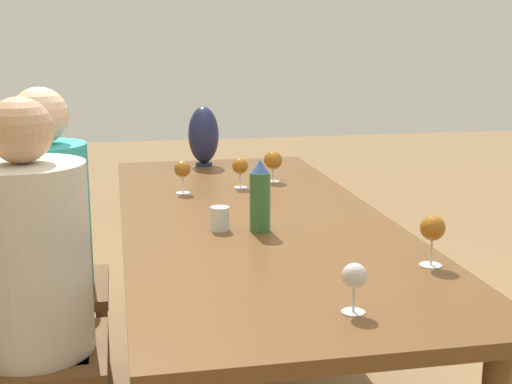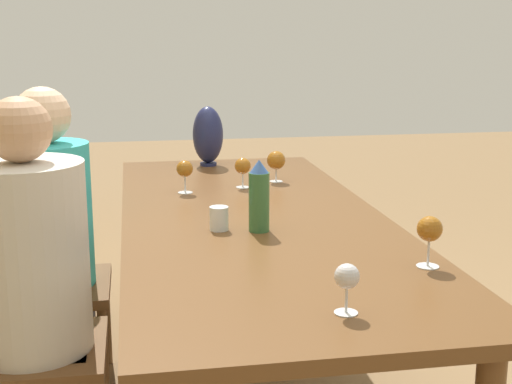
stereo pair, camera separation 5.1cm
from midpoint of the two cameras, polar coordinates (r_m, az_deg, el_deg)
name	(u,v)px [view 2 (the right image)]	position (r m, az deg, el deg)	size (l,w,h in m)	color
dining_table	(253,234)	(2.63, 0.36, -3.40)	(2.36, 0.95, 0.76)	brown
water_bottle	(259,197)	(2.38, 0.86, -0.38)	(0.07, 0.07, 0.24)	#336638
water_tumbler	(219,218)	(2.41, -2.37, -2.13)	(0.06, 0.06, 0.08)	silver
vase	(208,135)	(3.57, -3.45, 4.56)	(0.15, 0.15, 0.30)	#1E234C
wine_glass_0	(276,161)	(3.18, 2.09, 2.52)	(0.08, 0.08, 0.14)	silver
wine_glass_1	(347,278)	(1.71, 8.15, -6.84)	(0.06, 0.06, 0.12)	silver
wine_glass_2	(430,230)	(2.08, 14.41, -2.98)	(0.07, 0.07, 0.15)	silver
wine_glass_3	(185,170)	(2.96, -5.23, 1.79)	(0.07, 0.07, 0.14)	silver
wine_glass_4	(243,167)	(3.05, -0.59, 2.04)	(0.07, 0.07, 0.13)	silver
chair_near	(12,341)	(2.39, -18.37, -11.25)	(0.44, 0.44, 0.87)	brown
chair_far	(35,278)	(2.94, -16.78, -6.62)	(0.44, 0.44, 0.87)	brown
person_near	(35,285)	(2.31, -16.66, -7.11)	(0.37, 0.37, 1.24)	#2D2D38
person_far	(53,232)	(2.88, -15.42, -3.12)	(0.33, 0.33, 1.22)	#2D2D38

